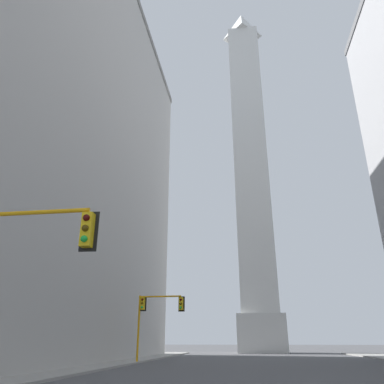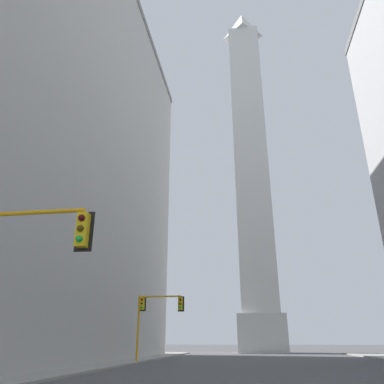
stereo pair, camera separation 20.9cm
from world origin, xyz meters
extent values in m
cube|color=gray|center=(-14.01, 23.14, 0.07)|extent=(5.00, 77.15, 0.15)
cube|color=#B2AFAA|center=(-25.15, 29.45, 21.30)|extent=(22.31, 50.59, 42.59)
cube|color=silver|center=(0.00, 64.29, 2.94)|extent=(7.72, 7.72, 5.89)
cube|color=silver|center=(0.00, 64.29, 35.50)|extent=(6.18, 6.18, 59.22)
pyramid|color=silver|center=(0.00, 64.29, 68.50)|extent=(6.18, 6.18, 6.80)
cylinder|color=orange|center=(-9.34, 9.01, 5.77)|extent=(5.11, 0.14, 0.14)
cube|color=yellow|center=(-6.79, 9.01, 5.10)|extent=(0.36, 0.36, 1.10)
cube|color=black|center=(-6.80, 9.19, 5.10)|extent=(0.58, 0.06, 1.32)
sphere|color=#410907|center=(-6.78, 8.82, 5.44)|extent=(0.22, 0.22, 0.22)
sphere|color=#483506|center=(-6.78, 8.82, 5.10)|extent=(0.22, 0.22, 0.22)
sphere|color=green|center=(-6.78, 8.82, 4.76)|extent=(0.22, 0.22, 0.22)
cylinder|color=orange|center=(-11.72, 32.75, 2.85)|extent=(0.18, 0.18, 5.71)
cylinder|color=#262626|center=(-11.72, 32.75, 0.05)|extent=(0.40, 0.40, 0.10)
cube|color=yellow|center=(-11.43, 32.75, 5.01)|extent=(0.36, 0.36, 1.10)
cube|color=black|center=(-11.42, 32.93, 5.01)|extent=(0.58, 0.07, 1.32)
sphere|color=#410907|center=(-11.45, 32.56, 5.35)|extent=(0.22, 0.22, 0.22)
sphere|color=#483506|center=(-11.45, 32.56, 5.01)|extent=(0.22, 0.22, 0.22)
sphere|color=green|center=(-11.45, 32.56, 4.67)|extent=(0.22, 0.22, 0.22)
cylinder|color=orange|center=(-9.79, 32.75, 5.61)|extent=(3.86, 0.14, 0.14)
sphere|color=orange|center=(-11.72, 32.75, 5.61)|extent=(0.18, 0.18, 0.18)
cube|color=yellow|center=(-7.86, 32.75, 4.94)|extent=(0.36, 0.36, 1.10)
cube|color=black|center=(-7.85, 32.93, 4.94)|extent=(0.58, 0.07, 1.32)
sphere|color=#410907|center=(-7.88, 32.56, 5.28)|extent=(0.22, 0.22, 0.22)
sphere|color=#483506|center=(-7.88, 32.56, 4.94)|extent=(0.22, 0.22, 0.22)
sphere|color=green|center=(-7.88, 32.56, 4.60)|extent=(0.22, 0.22, 0.22)
camera|label=1|loc=(-1.86, -1.84, 1.83)|focal=35.00mm
camera|label=2|loc=(-1.65, -1.81, 1.83)|focal=35.00mm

